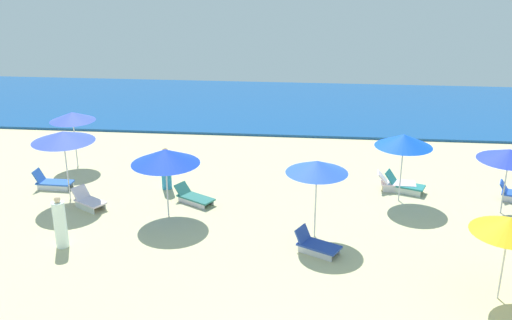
# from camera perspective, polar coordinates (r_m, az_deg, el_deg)

# --- Properties ---
(ocean) EXTENTS (60.00, 11.70, 0.12)m
(ocean) POSITION_cam_1_polar(r_m,az_deg,el_deg) (34.05, 4.42, 5.33)
(ocean) COLOR #154B90
(ocean) RESTS_ON ground_plane
(umbrella_0) EXTENTS (1.95, 1.95, 2.58)m
(umbrella_0) POSITION_cam_1_polar(r_m,az_deg,el_deg) (17.98, 6.00, -0.67)
(umbrella_0) COLOR silver
(umbrella_0) RESTS_ON ground_plane
(lounge_chair_0_0) EXTENTS (1.48, 1.20, 0.69)m
(lounge_chair_0_0) POSITION_cam_1_polar(r_m,az_deg,el_deg) (17.92, 5.92, -8.25)
(lounge_chair_0_0) COLOR silver
(lounge_chair_0_0) RESTS_ON ground_plane
(umbrella_1) EXTENTS (2.31, 2.31, 2.44)m
(umbrella_1) POSITION_cam_1_polar(r_m,az_deg,el_deg) (19.58, -8.88, 0.35)
(umbrella_1) COLOR silver
(umbrella_1) RESTS_ON ground_plane
(lounge_chair_1_0) EXTENTS (1.61, 1.28, 0.60)m
(lounge_chair_1_0) POSITION_cam_1_polar(r_m,az_deg,el_deg) (21.25, -6.14, -3.61)
(lounge_chair_1_0) COLOR silver
(lounge_chair_1_0) RESTS_ON ground_plane
(umbrella_2) EXTENTS (2.22, 2.22, 2.62)m
(umbrella_2) POSITION_cam_1_polar(r_m,az_deg,el_deg) (21.71, -18.39, 2.20)
(umbrella_2) COLOR silver
(umbrella_2) RESTS_ON ground_plane
(lounge_chair_2_0) EXTENTS (1.45, 0.62, 0.73)m
(lounge_chair_2_0) POSITION_cam_1_polar(r_m,az_deg,el_deg) (23.69, -19.35, -2.05)
(lounge_chair_2_0) COLOR silver
(lounge_chair_2_0) RESTS_ON ground_plane
(lounge_chair_2_1) EXTENTS (1.38, 1.16, 0.70)m
(lounge_chair_2_1) POSITION_cam_1_polar(r_m,az_deg,el_deg) (21.53, -16.10, -3.86)
(lounge_chair_2_1) COLOR silver
(lounge_chair_2_1) RESTS_ON ground_plane
(umbrella_3) EXTENTS (1.85, 1.85, 2.36)m
(umbrella_3) POSITION_cam_1_polar(r_m,az_deg,el_deg) (25.17, -17.56, 4.08)
(umbrella_3) COLOR silver
(umbrella_3) RESTS_ON ground_plane
(umbrella_4) EXTENTS (2.12, 2.12, 2.35)m
(umbrella_4) POSITION_cam_1_polar(r_m,az_deg,el_deg) (21.38, 23.60, 0.47)
(umbrella_4) COLOR silver
(umbrella_4) RESTS_ON ground_plane
(umbrella_5) EXTENTS (1.94, 1.94, 2.36)m
(umbrella_5) POSITION_cam_1_polar(r_m,az_deg,el_deg) (16.08, 23.60, -5.86)
(umbrella_5) COLOR silver
(umbrella_5) RESTS_ON ground_plane
(umbrella_7) EXTENTS (2.04, 2.04, 2.54)m
(umbrella_7) POSITION_cam_1_polar(r_m,az_deg,el_deg) (21.20, 14.30, 1.86)
(umbrella_7) COLOR silver
(umbrella_7) RESTS_ON ground_plane
(lounge_chair_7_0) EXTENTS (1.58, 1.10, 0.73)m
(lounge_chair_7_0) POSITION_cam_1_polar(r_m,az_deg,el_deg) (22.75, 14.26, -2.37)
(lounge_chair_7_0) COLOR silver
(lounge_chair_7_0) RESTS_ON ground_plane
(lounge_chair_7_1) EXTENTS (1.47, 0.70, 0.70)m
(lounge_chair_7_1) POSITION_cam_1_polar(r_m,az_deg,el_deg) (22.80, 13.49, -2.22)
(lounge_chair_7_1) COLOR silver
(lounge_chair_7_1) RESTS_ON ground_plane
(beachgoer_0) EXTENTS (0.48, 0.48, 1.69)m
(beachgoer_0) POSITION_cam_1_polar(r_m,az_deg,el_deg) (18.88, -18.64, -5.94)
(beachgoer_0) COLOR white
(beachgoer_0) RESTS_ON ground_plane
(beachgoer_2) EXTENTS (0.44, 0.44, 1.63)m
(beachgoer_2) POSITION_cam_1_polar(r_m,az_deg,el_deg) (22.41, -8.80, -0.97)
(beachgoer_2) COLOR teal
(beachgoer_2) RESTS_ON ground_plane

